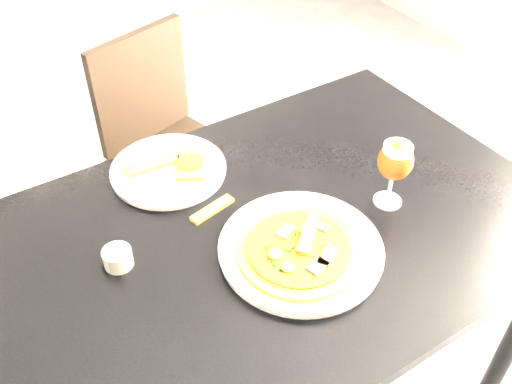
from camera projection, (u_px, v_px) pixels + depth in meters
dining_table at (275, 252)px, 1.28m from camera, size 1.23×0.84×0.75m
chair_far at (169, 145)px, 1.92m from camera, size 0.48×0.48×0.82m
plate_main at (301, 249)px, 1.15m from camera, size 0.36×0.36×0.02m
pizza at (298, 249)px, 1.13m from camera, size 0.25×0.25×0.03m
plate_second at (169, 170)px, 1.34m from camera, size 0.33×0.33×0.01m
crust_scraps at (178, 164)px, 1.34m from camera, size 0.20×0.13×0.02m
loose_crust at (212, 209)px, 1.24m from camera, size 0.11×0.05×0.01m
sauce_cup at (118, 257)px, 1.12m from camera, size 0.06×0.06×0.04m
beer_glass at (395, 161)px, 1.19m from camera, size 0.08×0.08×0.16m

